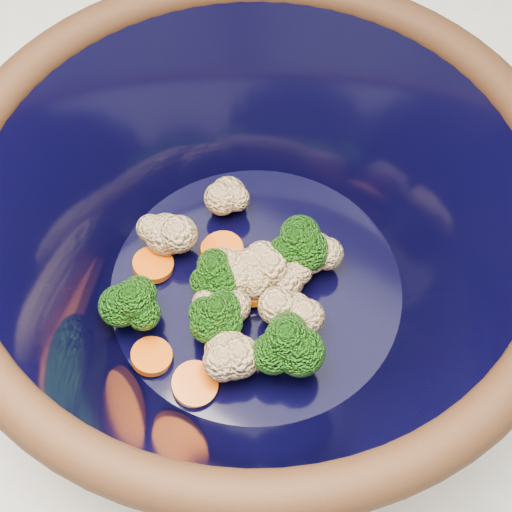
% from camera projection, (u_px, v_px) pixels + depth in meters
% --- Properties ---
extents(counter, '(1.20, 1.20, 0.90)m').
position_uv_depth(counter, '(223.00, 491.00, 0.91)').
color(counter, silver).
rests_on(counter, ground).
extents(mixing_bowl, '(0.47, 0.47, 0.17)m').
position_uv_depth(mixing_bowl, '(256.00, 243.00, 0.47)').
color(mixing_bowl, black).
rests_on(mixing_bowl, counter).
extents(vegetable_pile, '(0.16, 0.16, 0.05)m').
position_uv_depth(vegetable_pile, '(236.00, 289.00, 0.49)').
color(vegetable_pile, '#608442').
rests_on(vegetable_pile, mixing_bowl).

